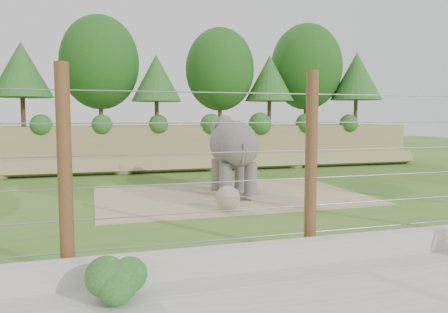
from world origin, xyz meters
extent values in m
plane|color=#326C1C|center=(0.00, 0.00, 0.00)|extent=(90.00, 90.00, 0.00)
cube|color=#998659|center=(0.00, 13.00, 1.25)|extent=(30.00, 4.00, 2.50)
cube|color=#998659|center=(0.00, 10.70, 0.35)|extent=(30.00, 1.37, 1.07)
cylinder|color=#3F2B19|center=(-8.00, 12.50, 3.29)|extent=(0.24, 0.24, 1.58)
sphere|color=#1B4613|center=(-8.00, 12.50, 5.42)|extent=(3.60, 3.60, 3.60)
cylinder|color=#3F2B19|center=(-4.00, 13.00, 3.46)|extent=(0.24, 0.24, 1.92)
sphere|color=#1B4613|center=(-4.00, 13.00, 6.07)|extent=(4.40, 4.40, 4.40)
cylinder|color=#3F2B19|center=(-1.00, 11.80, 3.20)|extent=(0.24, 0.24, 1.40)
sphere|color=#1B4613|center=(-1.00, 11.80, 5.10)|extent=(3.20, 3.20, 3.20)
cylinder|color=#3F2B19|center=(3.00, 12.80, 3.41)|extent=(0.24, 0.24, 1.82)
sphere|color=#1B4613|center=(3.00, 12.80, 5.88)|extent=(4.16, 4.16, 4.16)
cylinder|color=#3F2B19|center=(6.00, 12.20, 3.25)|extent=(0.24, 0.24, 1.50)
sphere|color=#1B4613|center=(6.00, 12.20, 5.29)|extent=(3.44, 3.44, 3.44)
cylinder|color=#3F2B19|center=(9.00, 13.20, 3.51)|extent=(0.24, 0.24, 2.03)
sphere|color=#1B4613|center=(9.00, 13.20, 6.27)|extent=(4.64, 4.64, 4.64)
cylinder|color=#3F2B19|center=(12.00, 12.00, 3.32)|extent=(0.24, 0.24, 1.64)
sphere|color=#1B4613|center=(12.00, 12.00, 5.55)|extent=(3.76, 3.76, 3.76)
cube|color=tan|center=(0.50, 3.00, 0.01)|extent=(10.00, 7.00, 0.02)
cube|color=#262628|center=(0.39, 1.87, 0.04)|extent=(1.00, 0.60, 0.03)
sphere|color=gray|center=(-0.41, 0.23, 0.42)|extent=(0.80, 0.80, 0.80)
cube|color=#AAA89D|center=(0.00, -5.00, 0.25)|extent=(26.00, 0.35, 0.50)
cube|color=#AAA89D|center=(0.00, -7.00, 0.01)|extent=(26.00, 4.00, 0.01)
cylinder|color=#59311E|center=(-5.00, -4.50, 2.00)|extent=(0.26, 0.26, 4.00)
cylinder|color=#59311E|center=(0.00, -4.50, 2.00)|extent=(0.26, 0.26, 4.00)
cylinder|color=gray|center=(0.00, -4.50, 0.50)|extent=(20.00, 0.02, 0.02)
cylinder|color=gray|center=(0.00, -4.50, 1.10)|extent=(20.00, 0.02, 0.02)
cylinder|color=gray|center=(0.00, -4.50, 1.70)|extent=(20.00, 0.02, 0.02)
cylinder|color=gray|center=(0.00, -4.50, 2.30)|extent=(20.00, 0.02, 0.02)
cylinder|color=gray|center=(0.00, -4.50, 2.90)|extent=(20.00, 0.02, 0.02)
cylinder|color=gray|center=(0.00, -4.50, 3.50)|extent=(20.00, 0.02, 0.02)
sphere|color=#1E5F1A|center=(-4.17, -5.80, 0.36)|extent=(0.71, 0.71, 0.71)
camera|label=1|loc=(-4.50, -12.91, 3.02)|focal=35.00mm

